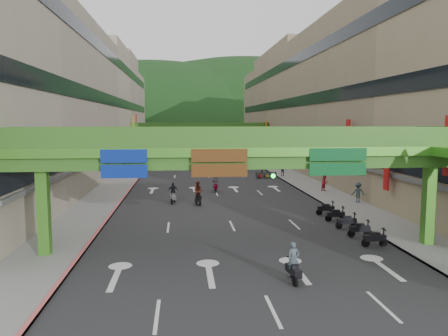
# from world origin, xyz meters

# --- Properties ---
(ground) EXTENTS (320.00, 320.00, 0.00)m
(ground) POSITION_xyz_m (0.00, 0.00, 0.00)
(ground) COLOR black
(ground) RESTS_ON ground
(road_slab) EXTENTS (18.00, 140.00, 0.02)m
(road_slab) POSITION_xyz_m (0.00, 50.00, 0.01)
(road_slab) COLOR #28282B
(road_slab) RESTS_ON ground
(sidewalk_left) EXTENTS (4.00, 140.00, 0.15)m
(sidewalk_left) POSITION_xyz_m (-11.00, 50.00, 0.07)
(sidewalk_left) COLOR gray
(sidewalk_left) RESTS_ON ground
(sidewalk_right) EXTENTS (4.00, 140.00, 0.15)m
(sidewalk_right) POSITION_xyz_m (11.00, 50.00, 0.07)
(sidewalk_right) COLOR gray
(sidewalk_right) RESTS_ON ground
(curb_left) EXTENTS (0.20, 140.00, 0.18)m
(curb_left) POSITION_xyz_m (-9.10, 50.00, 0.09)
(curb_left) COLOR #CC5959
(curb_left) RESTS_ON ground
(curb_right) EXTENTS (0.20, 140.00, 0.18)m
(curb_right) POSITION_xyz_m (9.10, 50.00, 0.09)
(curb_right) COLOR gray
(curb_right) RESTS_ON ground
(building_row_left) EXTENTS (12.80, 95.00, 19.00)m
(building_row_left) POSITION_xyz_m (-18.93, 50.00, 9.46)
(building_row_left) COLOR #9E937F
(building_row_left) RESTS_ON ground
(building_row_right) EXTENTS (12.80, 95.00, 19.00)m
(building_row_right) POSITION_xyz_m (18.93, 50.00, 9.46)
(building_row_right) COLOR gray
(building_row_right) RESTS_ON ground
(overpass_near) EXTENTS (28.00, 12.27, 7.10)m
(overpass_near) POSITION_xyz_m (0.93, 5.38, 5.21)
(overpass_near) COLOR #4C9E2D
(overpass_near) RESTS_ON ground
(overpass_far) EXTENTS (28.00, 2.20, 7.10)m
(overpass_far) POSITION_xyz_m (0.00, 65.00, 5.40)
(overpass_far) COLOR #4C9E2D
(overpass_far) RESTS_ON ground
(hill_left) EXTENTS (168.00, 140.00, 112.00)m
(hill_left) POSITION_xyz_m (-15.00, 160.00, 0.00)
(hill_left) COLOR #1C4419
(hill_left) RESTS_ON ground
(hill_right) EXTENTS (208.00, 176.00, 128.00)m
(hill_right) POSITION_xyz_m (25.00, 180.00, 0.00)
(hill_right) COLOR #1C4419
(hill_right) RESTS_ON ground
(bunting_string) EXTENTS (26.00, 0.36, 0.47)m
(bunting_string) POSITION_xyz_m (0.00, 30.00, 5.96)
(bunting_string) COLOR black
(bunting_string) RESTS_ON ground
(scooter_rider_near) EXTENTS (0.65, 1.60, 1.88)m
(scooter_rider_near) POSITION_xyz_m (1.59, 1.00, 0.86)
(scooter_rider_near) COLOR black
(scooter_rider_near) RESTS_ON ground
(scooter_rider_mid) EXTENTS (1.00, 1.58, 2.13)m
(scooter_rider_mid) POSITION_xyz_m (-2.09, 20.02, 1.10)
(scooter_rider_mid) COLOR black
(scooter_rider_mid) RESTS_ON ground
(scooter_rider_left) EXTENTS (0.97, 1.59, 1.91)m
(scooter_rider_left) POSITION_xyz_m (-4.34, 21.09, 0.94)
(scooter_rider_left) COLOR #91919A
(scooter_rider_left) RESTS_ON ground
(scooter_rider_far) EXTENTS (0.77, 1.60, 1.92)m
(scooter_rider_far) POSITION_xyz_m (-0.04, 26.98, 0.96)
(scooter_rider_far) COLOR maroon
(scooter_rider_far) RESTS_ON ground
(parked_scooter_row) EXTENTS (1.60, 9.35, 1.08)m
(parked_scooter_row) POSITION_xyz_m (7.80, 10.47, 0.52)
(parked_scooter_row) COLOR black
(parked_scooter_row) RESTS_ON ground
(car_silver) EXTENTS (2.27, 4.79, 1.52)m
(car_silver) POSITION_xyz_m (-2.63, 58.42, 0.76)
(car_silver) COLOR #9A9AA1
(car_silver) RESTS_ON ground
(car_yellow) EXTENTS (2.19, 4.33, 1.41)m
(car_yellow) POSITION_xyz_m (-0.69, 46.32, 0.71)
(car_yellow) COLOR orange
(car_yellow) RESTS_ON ground
(pedestrian_red) EXTENTS (1.05, 0.98, 1.72)m
(pedestrian_red) POSITION_xyz_m (11.31, 25.68, 0.86)
(pedestrian_red) COLOR #B21830
(pedestrian_red) RESTS_ON ground
(pedestrian_dark) EXTENTS (1.01, 0.71, 1.59)m
(pedestrian_dark) POSITION_xyz_m (9.80, 38.48, 0.79)
(pedestrian_dark) COLOR #23212A
(pedestrian_dark) RESTS_ON ground
(pedestrian_blue) EXTENTS (0.89, 0.62, 1.81)m
(pedestrian_blue) POSITION_xyz_m (12.20, 19.20, 0.91)
(pedestrian_blue) COLOR #2E404C
(pedestrian_blue) RESTS_ON ground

